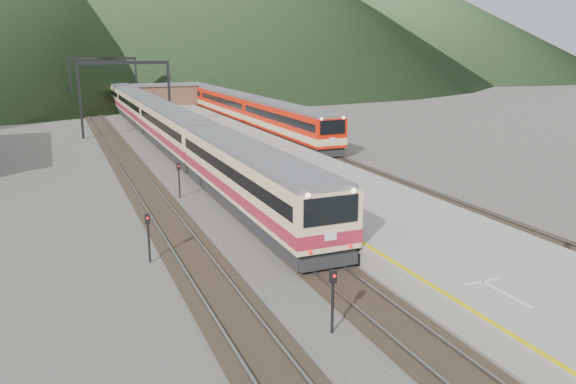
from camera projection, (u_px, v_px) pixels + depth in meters
name	position (u px, v px, depth m)	size (l,w,h in m)	color
track_main	(185.00, 158.00, 48.80)	(2.60, 200.00, 0.23)	black
track_far	(126.00, 162.00, 46.93)	(2.60, 200.00, 0.23)	black
track_second	(305.00, 149.00, 53.10)	(2.60, 200.00, 0.23)	black
platform	(253.00, 152.00, 49.00)	(8.00, 100.00, 1.00)	gray
gantry_near	(125.00, 84.00, 59.75)	(9.55, 0.25, 8.00)	black
gantry_far	(103.00, 74.00, 82.08)	(9.55, 0.25, 8.00)	black
station_shed	(165.00, 94.00, 84.21)	(9.40, 4.40, 3.10)	brown
hill_c	(352.00, 9.00, 235.51)	(160.00, 160.00, 50.00)	#24451F
main_train	(141.00, 107.00, 70.39)	(3.07, 105.20, 3.75)	beige
second_train	(231.00, 105.00, 73.91)	(2.86, 58.78, 3.50)	red
short_signal_a	(333.00, 293.00, 18.65)	(0.23, 0.18, 2.27)	black
short_signal_b	(179.00, 176.00, 35.70)	(0.22, 0.16, 2.27)	black
short_signal_c	(148.00, 231.00, 24.89)	(0.24, 0.18, 2.27)	black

